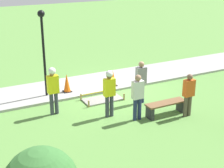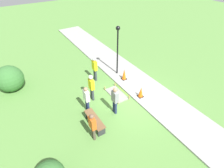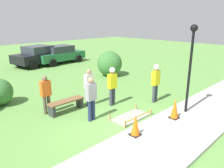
{
  "view_description": "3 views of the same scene",
  "coord_description": "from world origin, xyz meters",
  "px_view_note": "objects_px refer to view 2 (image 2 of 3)",
  "views": [
    {
      "loc": [
        6.51,
        12.16,
        5.42
      ],
      "look_at": [
        1.0,
        1.47,
        0.98
      ],
      "focal_mm": 55.0,
      "sensor_mm": 36.0,
      "label": 1
    },
    {
      "loc": [
        -5.96,
        5.37,
        7.14
      ],
      "look_at": [
        0.86,
        1.05,
        1.09
      ],
      "focal_mm": 28.0,
      "sensor_mm": 36.0,
      "label": 2
    },
    {
      "loc": [
        -5.05,
        -4.45,
        3.74
      ],
      "look_at": [
        1.11,
        1.8,
        1.12
      ],
      "focal_mm": 35.0,
      "sensor_mm": 36.0,
      "label": 3
    }
  ],
  "objects_px": {
    "lamppost_near": "(118,44)",
    "bystander_in_white_shirt": "(115,99)",
    "park_bench": "(95,121)",
    "traffic_cone_near_patch": "(141,92)",
    "worker_assistant": "(95,67)",
    "traffic_cone_far_patch": "(124,74)",
    "bystander_in_gray_shirt": "(87,98)",
    "worker_supervisor": "(91,85)",
    "bystander_in_orange_shirt": "(93,126)"
  },
  "relations": [
    {
      "from": "lamppost_near",
      "to": "worker_assistant",
      "type": "bearing_deg",
      "value": 82.48
    },
    {
      "from": "park_bench",
      "to": "worker_assistant",
      "type": "height_order",
      "value": "worker_assistant"
    },
    {
      "from": "worker_assistant",
      "to": "lamppost_near",
      "type": "relative_size",
      "value": 0.52
    },
    {
      "from": "worker_supervisor",
      "to": "bystander_in_orange_shirt",
      "type": "relative_size",
      "value": 1.09
    },
    {
      "from": "traffic_cone_near_patch",
      "to": "worker_supervisor",
      "type": "xyz_separation_m",
      "value": [
        1.46,
        2.54,
        0.59
      ]
    },
    {
      "from": "traffic_cone_far_patch",
      "to": "worker_assistant",
      "type": "height_order",
      "value": "worker_assistant"
    },
    {
      "from": "lamppost_near",
      "to": "traffic_cone_far_patch",
      "type": "bearing_deg",
      "value": 179.31
    },
    {
      "from": "bystander_in_gray_shirt",
      "to": "bystander_in_orange_shirt",
      "type": "bearing_deg",
      "value": 162.36
    },
    {
      "from": "traffic_cone_far_patch",
      "to": "park_bench",
      "type": "relative_size",
      "value": 0.5
    },
    {
      "from": "lamppost_near",
      "to": "bystander_in_white_shirt",
      "type": "bearing_deg",
      "value": 144.4
    },
    {
      "from": "worker_assistant",
      "to": "bystander_in_white_shirt",
      "type": "bearing_deg",
      "value": 170.41
    },
    {
      "from": "worker_supervisor",
      "to": "bystander_in_orange_shirt",
      "type": "xyz_separation_m",
      "value": [
        -2.54,
        1.24,
        -0.14
      ]
    },
    {
      "from": "traffic_cone_far_patch",
      "to": "bystander_in_orange_shirt",
      "type": "bearing_deg",
      "value": 127.95
    },
    {
      "from": "park_bench",
      "to": "lamppost_near",
      "type": "height_order",
      "value": "lamppost_near"
    },
    {
      "from": "worker_assistant",
      "to": "bystander_in_gray_shirt",
      "type": "distance_m",
      "value": 3.04
    },
    {
      "from": "traffic_cone_near_patch",
      "to": "traffic_cone_far_patch",
      "type": "distance_m",
      "value": 2.07
    },
    {
      "from": "bystander_in_gray_shirt",
      "to": "bystander_in_white_shirt",
      "type": "height_order",
      "value": "bystander_in_white_shirt"
    },
    {
      "from": "traffic_cone_far_patch",
      "to": "bystander_in_white_shirt",
      "type": "height_order",
      "value": "bystander_in_white_shirt"
    },
    {
      "from": "traffic_cone_far_patch",
      "to": "bystander_in_white_shirt",
      "type": "distance_m",
      "value": 3.2
    },
    {
      "from": "traffic_cone_near_patch",
      "to": "bystander_in_white_shirt",
      "type": "bearing_deg",
      "value": 95.47
    },
    {
      "from": "worker_supervisor",
      "to": "bystander_in_white_shirt",
      "type": "bearing_deg",
      "value": -161.87
    },
    {
      "from": "traffic_cone_near_patch",
      "to": "traffic_cone_far_patch",
      "type": "height_order",
      "value": "traffic_cone_far_patch"
    },
    {
      "from": "worker_supervisor",
      "to": "bystander_in_gray_shirt",
      "type": "distance_m",
      "value": 1.02
    },
    {
      "from": "park_bench",
      "to": "traffic_cone_near_patch",
      "type": "bearing_deg",
      "value": -82.88
    },
    {
      "from": "park_bench",
      "to": "traffic_cone_far_patch",
      "type": "bearing_deg",
      "value": -55.53
    },
    {
      "from": "traffic_cone_far_patch",
      "to": "park_bench",
      "type": "xyz_separation_m",
      "value": [
        -2.48,
        3.6,
        -0.14
      ]
    },
    {
      "from": "park_bench",
      "to": "lamppost_near",
      "type": "distance_m",
      "value": 5.35
    },
    {
      "from": "bystander_in_gray_shirt",
      "to": "lamppost_near",
      "type": "xyz_separation_m",
      "value": [
        2.24,
        -3.46,
        1.46
      ]
    },
    {
      "from": "bystander_in_white_shirt",
      "to": "bystander_in_orange_shirt",
      "type": "bearing_deg",
      "value": 116.44
    },
    {
      "from": "traffic_cone_far_patch",
      "to": "bystander_in_gray_shirt",
      "type": "xyz_separation_m",
      "value": [
        -1.35,
        3.45,
        0.46
      ]
    },
    {
      "from": "traffic_cone_near_patch",
      "to": "bystander_in_white_shirt",
      "type": "relative_size",
      "value": 0.41
    },
    {
      "from": "traffic_cone_near_patch",
      "to": "lamppost_near",
      "type": "height_order",
      "value": "lamppost_near"
    },
    {
      "from": "traffic_cone_far_patch",
      "to": "bystander_in_orange_shirt",
      "type": "xyz_separation_m",
      "value": [
        -3.13,
        4.02,
        0.41
      ]
    },
    {
      "from": "traffic_cone_near_patch",
      "to": "lamppost_near",
      "type": "relative_size",
      "value": 0.2
    },
    {
      "from": "traffic_cone_near_patch",
      "to": "park_bench",
      "type": "bearing_deg",
      "value": 97.12
    },
    {
      "from": "worker_supervisor",
      "to": "bystander_in_gray_shirt",
      "type": "relative_size",
      "value": 1.04
    },
    {
      "from": "traffic_cone_far_patch",
      "to": "bystander_in_gray_shirt",
      "type": "height_order",
      "value": "bystander_in_gray_shirt"
    },
    {
      "from": "bystander_in_white_shirt",
      "to": "lamppost_near",
      "type": "height_order",
      "value": "lamppost_near"
    },
    {
      "from": "bystander_in_orange_shirt",
      "to": "bystander_in_white_shirt",
      "type": "distance_m",
      "value": 1.99
    },
    {
      "from": "traffic_cone_far_patch",
      "to": "worker_supervisor",
      "type": "xyz_separation_m",
      "value": [
        -0.6,
        2.77,
        0.55
      ]
    },
    {
      "from": "park_bench",
      "to": "worker_supervisor",
      "type": "bearing_deg",
      "value": -23.93
    },
    {
      "from": "bystander_in_white_shirt",
      "to": "traffic_cone_far_patch",
      "type": "bearing_deg",
      "value": -44.83
    },
    {
      "from": "bystander_in_gray_shirt",
      "to": "park_bench",
      "type": "bearing_deg",
      "value": 172.16
    },
    {
      "from": "bystander_in_gray_shirt",
      "to": "lamppost_near",
      "type": "height_order",
      "value": "lamppost_near"
    },
    {
      "from": "traffic_cone_near_patch",
      "to": "traffic_cone_far_patch",
      "type": "xyz_separation_m",
      "value": [
        2.05,
        -0.23,
        0.04
      ]
    },
    {
      "from": "worker_assistant",
      "to": "bystander_in_white_shirt",
      "type": "relative_size",
      "value": 1.05
    },
    {
      "from": "traffic_cone_far_patch",
      "to": "lamppost_near",
      "type": "bearing_deg",
      "value": -0.69
    },
    {
      "from": "worker_assistant",
      "to": "traffic_cone_far_patch",
      "type": "bearing_deg",
      "value": -123.64
    },
    {
      "from": "park_bench",
      "to": "bystander_in_white_shirt",
      "type": "xyz_separation_m",
      "value": [
        0.23,
        -1.37,
        0.62
      ]
    },
    {
      "from": "traffic_cone_far_patch",
      "to": "park_bench",
      "type": "bearing_deg",
      "value": 124.47
    }
  ]
}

